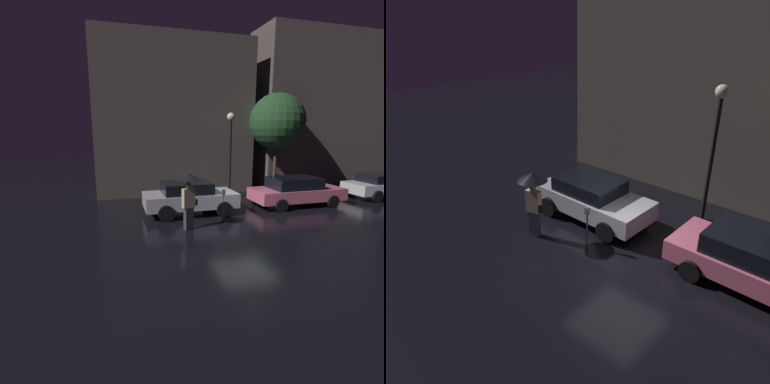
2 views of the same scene
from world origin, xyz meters
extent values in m
plane|color=black|center=(0.00, 0.00, 0.00)|extent=(60.00, 60.00, 0.00)
cube|color=#564C47|center=(-1.62, 6.50, 4.35)|extent=(8.99, 3.00, 8.70)
cube|color=#564C47|center=(8.54, 6.50, 4.88)|extent=(9.24, 3.00, 9.76)
cube|color=#B7B7BF|center=(-2.09, 1.26, 0.64)|extent=(4.07, 1.87, 0.61)
cube|color=black|center=(-2.25, 1.26, 1.19)|extent=(2.13, 1.61, 0.47)
cylinder|color=black|center=(-0.84, 2.15, 0.34)|extent=(0.68, 0.22, 0.68)
cylinder|color=black|center=(-0.84, 0.38, 0.34)|extent=(0.68, 0.22, 0.68)
cylinder|color=black|center=(-3.34, 2.15, 0.34)|extent=(0.68, 0.22, 0.68)
cylinder|color=black|center=(-3.34, 0.38, 0.34)|extent=(0.68, 0.22, 0.68)
cube|color=#DB6684|center=(3.35, 1.26, 0.58)|extent=(4.52, 1.84, 0.56)
cube|color=black|center=(3.17, 1.26, 1.13)|extent=(2.36, 1.60, 0.54)
cylinder|color=black|center=(4.75, 2.15, 0.30)|extent=(0.60, 0.22, 0.60)
cylinder|color=black|center=(4.75, 0.36, 0.30)|extent=(0.60, 0.22, 0.60)
cylinder|color=black|center=(1.96, 2.15, 0.30)|extent=(0.60, 0.22, 0.60)
cylinder|color=black|center=(1.96, 0.36, 0.30)|extent=(0.60, 0.22, 0.60)
cube|color=silver|center=(9.01, 1.44, 0.59)|extent=(4.27, 1.73, 0.56)
cube|color=black|center=(8.84, 1.44, 1.09)|extent=(2.23, 1.51, 0.45)
cylinder|color=black|center=(7.69, 2.29, 0.31)|extent=(0.63, 0.22, 0.63)
cylinder|color=black|center=(7.69, 0.59, 0.31)|extent=(0.63, 0.22, 0.63)
cube|color=#383842|center=(-2.73, -0.82, 0.43)|extent=(0.36, 0.28, 0.86)
cube|color=#D1B293|center=(-2.73, -0.82, 1.21)|extent=(0.50, 0.31, 0.71)
sphere|color=tan|center=(-2.73, -0.82, 1.68)|extent=(0.23, 0.23, 0.23)
cylinder|color=black|center=(-2.73, -0.82, 1.48)|extent=(0.02, 0.02, 0.83)
cone|color=black|center=(-2.73, -0.82, 2.03)|extent=(0.92, 0.92, 0.25)
cube|color=black|center=(-2.48, -0.82, 1.03)|extent=(0.18, 0.13, 0.22)
cylinder|color=#4C5154|center=(-1.11, -0.21, 0.55)|extent=(0.06, 0.06, 1.10)
cube|color=#4C5154|center=(-1.11, -0.21, 1.21)|extent=(0.12, 0.10, 0.22)
cylinder|color=black|center=(0.79, 3.64, 2.05)|extent=(0.14, 0.14, 4.11)
sphere|color=#F9EAB7|center=(0.79, 3.64, 4.32)|extent=(0.42, 0.42, 0.42)
cylinder|color=#473323|center=(3.90, 4.24, 1.40)|extent=(0.20, 0.20, 2.80)
sphere|color=#234C28|center=(3.90, 4.24, 4.13)|extent=(3.13, 3.13, 3.13)
camera|label=1|loc=(-5.58, -11.10, 3.68)|focal=28.00mm
camera|label=2|loc=(5.02, -7.52, 6.40)|focal=35.00mm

